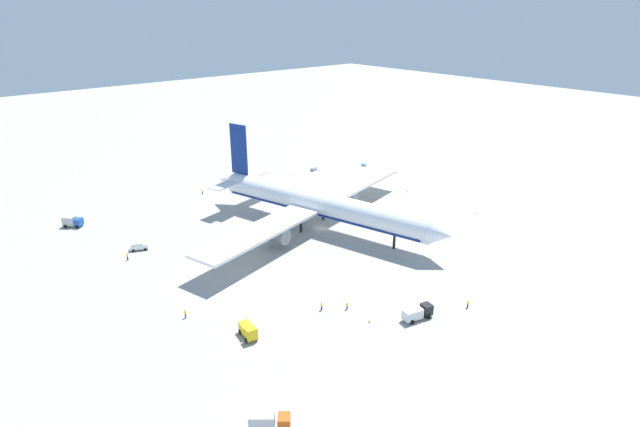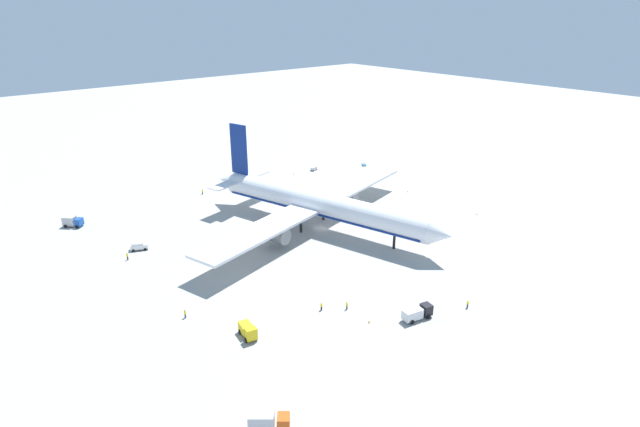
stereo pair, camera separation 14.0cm
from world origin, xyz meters
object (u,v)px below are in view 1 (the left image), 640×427
(airliner, at_px, (317,204))
(ground_worker_1, at_px, (468,304))
(service_van, at_px, (139,246))
(ground_worker_0, at_px, (202,192))
(service_truck_0, at_px, (72,221))
(ground_worker_4, at_px, (185,314))
(service_truck_1, at_px, (268,422))
(baggage_cart_1, at_px, (364,165))
(traffic_cone_2, at_px, (369,322))
(ground_worker_5, at_px, (322,306))
(traffic_cone_3, at_px, (477,214))
(service_truck_2, at_px, (248,330))
(service_truck_3, at_px, (418,312))
(ground_worker_3, at_px, (127,256))
(ground_worker_2, at_px, (347,305))
(traffic_cone_1, at_px, (407,191))
(traffic_cone_0, at_px, (293,174))
(baggage_cart_0, at_px, (314,168))

(airliner, bearing_deg, ground_worker_1, -4.04)
(service_van, distance_m, ground_worker_0, 41.51)
(ground_worker_1, bearing_deg, service_truck_0, -153.75)
(service_van, xyz_separation_m, ground_worker_4, (35.39, -5.66, -0.14))
(airliner, relative_size, service_van, 17.58)
(service_truck_1, height_order, baggage_cart_1, service_truck_1)
(traffic_cone_2, bearing_deg, ground_worker_4, -133.60)
(ground_worker_5, bearing_deg, traffic_cone_3, 97.57)
(service_truck_2, xyz_separation_m, service_van, (-48.68, -0.14, -0.35))
(service_truck_3, height_order, ground_worker_4, service_truck_3)
(traffic_cone_3, bearing_deg, airliner, -119.49)
(ground_worker_3, bearing_deg, ground_worker_2, 26.32)
(ground_worker_4, xyz_separation_m, traffic_cone_1, (-19.80, 89.32, -0.61))
(traffic_cone_0, distance_m, traffic_cone_1, 42.43)
(ground_worker_3, relative_size, ground_worker_5, 1.11)
(baggage_cart_0, distance_m, ground_worker_0, 43.93)
(baggage_cart_0, bearing_deg, service_truck_1, -43.05)
(airliner, height_order, ground_worker_3, airliner)
(ground_worker_0, xyz_separation_m, ground_worker_2, (79.95, -11.82, 0.03))
(ground_worker_2, relative_size, ground_worker_5, 1.03)
(traffic_cone_1, bearing_deg, baggage_cart_0, -168.63)
(service_truck_1, height_order, service_truck_2, service_truck_1)
(ground_worker_1, height_order, ground_worker_2, ground_worker_1)
(service_truck_3, distance_m, ground_worker_1, 11.59)
(ground_worker_2, height_order, ground_worker_4, ground_worker_4)
(service_truck_1, height_order, ground_worker_0, service_truck_1)
(ground_worker_3, bearing_deg, airliner, 72.61)
(service_van, distance_m, ground_worker_1, 79.50)
(baggage_cart_0, height_order, baggage_cart_1, baggage_cart_0)
(service_truck_2, bearing_deg, ground_worker_2, 76.00)
(service_truck_1, height_order, ground_worker_3, service_truck_1)
(ground_worker_5, bearing_deg, service_truck_1, -54.36)
(ground_worker_5, bearing_deg, airliner, 140.58)
(service_truck_1, height_order, baggage_cart_0, service_truck_1)
(service_truck_3, height_order, traffic_cone_3, service_truck_3)
(service_truck_3, relative_size, baggage_cart_0, 1.90)
(service_van, bearing_deg, ground_worker_5, 17.83)
(service_truck_1, relative_size, ground_worker_3, 3.26)
(service_truck_2, xyz_separation_m, ground_worker_4, (-13.29, -5.80, -0.49))
(service_truck_0, distance_m, baggage_cart_1, 102.90)
(traffic_cone_1, bearing_deg, traffic_cone_0, -157.08)
(baggage_cart_1, bearing_deg, baggage_cart_0, -112.07)
(service_truck_3, relative_size, ground_worker_3, 3.64)
(service_truck_1, distance_m, service_truck_2, 23.52)
(service_van, relative_size, traffic_cone_3, 8.44)
(service_truck_3, xyz_separation_m, ground_worker_0, (-91.38, 3.87, -0.60))
(ground_worker_3, bearing_deg, ground_worker_4, -2.28)
(ground_worker_1, relative_size, ground_worker_2, 1.02)
(service_truck_3, distance_m, ground_worker_0, 91.46)
(ground_worker_1, bearing_deg, traffic_cone_0, 163.20)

